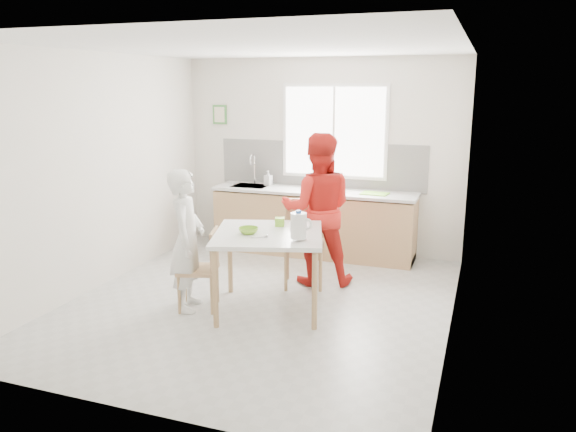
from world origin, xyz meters
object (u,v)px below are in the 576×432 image
(person_white, at_px, (187,240))
(bowl_white, at_px, (298,225))
(wine_bottle_b, at_px, (325,178))
(dining_table, at_px, (268,241))
(chair_left, at_px, (204,266))
(chair_far, at_px, (304,238))
(bowl_green, at_px, (249,230))
(wine_bottle_a, at_px, (319,178))
(person_red, at_px, (318,209))
(milk_jug, at_px, (299,225))

(person_white, bearing_deg, bowl_white, -77.75)
(wine_bottle_b, bearing_deg, dining_table, -89.21)
(chair_left, relative_size, chair_far, 0.86)
(bowl_green, xyz_separation_m, bowl_white, (0.39, 0.43, -0.01))
(wine_bottle_a, height_order, wine_bottle_b, wine_bottle_a)
(person_red, relative_size, milk_jug, 6.45)
(dining_table, xyz_separation_m, bowl_green, (-0.18, -0.11, 0.12))
(chair_far, distance_m, person_red, 0.38)
(chair_left, height_order, bowl_green, bowl_green)
(person_red, xyz_separation_m, wine_bottle_b, (-0.27, 1.22, 0.17))
(chair_left, xyz_separation_m, bowl_green, (0.48, 0.09, 0.40))
(milk_jug, bearing_deg, chair_far, 88.66)
(person_white, height_order, wine_bottle_a, person_white)
(person_white, xyz_separation_m, bowl_white, (1.03, 0.57, 0.12))
(chair_left, bearing_deg, person_red, 126.24)
(person_white, height_order, person_red, person_red)
(dining_table, distance_m, wine_bottle_a, 2.17)
(bowl_green, distance_m, wine_bottle_a, 2.26)
(chair_far, xyz_separation_m, person_red, (0.14, 0.10, 0.34))
(chair_left, height_order, person_red, person_red)
(milk_jug, bearing_deg, chair_left, 164.42)
(wine_bottle_a, distance_m, wine_bottle_b, 0.09)
(bowl_green, height_order, wine_bottle_a, wine_bottle_a)
(bowl_white, relative_size, wine_bottle_a, 0.60)
(person_red, height_order, bowl_green, person_red)
(person_red, height_order, wine_bottle_b, person_red)
(dining_table, bearing_deg, milk_jug, -24.06)
(milk_jug, bearing_deg, person_red, 80.81)
(wine_bottle_b, bearing_deg, person_red, -77.77)
(bowl_green, distance_m, wine_bottle_b, 2.33)
(person_red, distance_m, bowl_white, 0.66)
(dining_table, height_order, wine_bottle_a, wine_bottle_a)
(chair_far, xyz_separation_m, milk_jug, (0.30, -1.07, 0.44))
(person_red, xyz_separation_m, bowl_green, (-0.41, -1.09, -0.02))
(milk_jug, relative_size, wine_bottle_b, 0.93)
(chair_left, distance_m, person_red, 1.54)
(chair_far, height_order, milk_jug, milk_jug)
(chair_far, distance_m, wine_bottle_a, 1.37)
(chair_left, xyz_separation_m, bowl_white, (0.87, 0.53, 0.39))
(chair_left, relative_size, bowl_green, 4.28)
(chair_far, xyz_separation_m, bowl_white, (0.12, -0.57, 0.31))
(bowl_white, relative_size, wine_bottle_b, 0.65)
(chair_far, distance_m, person_white, 1.47)
(dining_table, relative_size, chair_left, 1.59)
(dining_table, distance_m, person_red, 1.02)
(chair_far, relative_size, milk_jug, 3.62)
(bowl_green, bearing_deg, person_white, -167.50)
(chair_left, distance_m, milk_jug, 1.17)
(bowl_green, height_order, milk_jug, milk_jug)
(person_white, bearing_deg, chair_far, -55.48)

